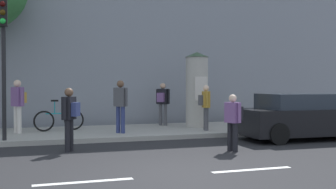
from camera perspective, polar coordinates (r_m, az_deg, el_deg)
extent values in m
plane|color=#232326|center=(8.17, 0.80, -11.07)|extent=(80.00, 80.00, 0.00)
cube|color=#9E9B93|center=(14.87, -8.19, -5.20)|extent=(36.00, 4.00, 0.15)
cube|color=silver|center=(7.79, -11.45, -11.68)|extent=(1.80, 0.16, 0.01)
cube|color=silver|center=(8.87, 11.47, -10.08)|extent=(1.80, 0.16, 0.01)
cube|color=gray|center=(19.95, -10.85, 10.20)|extent=(36.00, 5.00, 9.70)
cylinder|color=black|center=(12.90, -21.60, 1.37)|extent=(0.12, 0.12, 3.28)
cube|color=black|center=(12.89, -21.71, 10.36)|extent=(0.24, 0.24, 0.75)
sphere|color=#390605|center=(12.80, -21.76, 11.49)|extent=(0.16, 0.16, 0.16)
sphere|color=#3C2906|center=(12.76, -21.75, 10.43)|extent=(0.16, 0.16, 0.16)
sphere|color=green|center=(12.72, -21.74, 9.36)|extent=(0.16, 0.16, 0.16)
cylinder|color=#B2ADA3|center=(16.03, 3.98, 0.35)|extent=(0.85, 0.85, 2.68)
cone|color=#334C33|center=(16.07, 3.99, 5.48)|extent=(0.94, 0.94, 0.20)
cube|color=silver|center=(15.63, 4.60, 0.81)|extent=(0.51, 0.02, 0.90)
cylinder|color=black|center=(11.36, -13.20, -5.45)|extent=(0.14, 0.14, 0.85)
cylinder|color=black|center=(11.17, -13.64, -5.57)|extent=(0.14, 0.14, 0.85)
cube|color=black|center=(11.20, -13.44, -1.83)|extent=(0.41, 0.48, 0.60)
cylinder|color=black|center=(11.43, -12.90, -1.77)|extent=(0.09, 0.09, 0.57)
cylinder|color=black|center=(10.98, -14.00, -1.90)|extent=(0.09, 0.09, 0.57)
sphere|color=brown|center=(11.19, -13.45, 0.29)|extent=(0.23, 0.23, 0.23)
cube|color=navy|center=(11.13, -12.60, -2.00)|extent=(0.28, 0.32, 0.36)
cylinder|color=black|center=(11.19, 8.50, -5.76)|extent=(0.14, 0.14, 0.76)
cylinder|color=black|center=(11.05, 9.21, -5.84)|extent=(0.14, 0.14, 0.76)
cube|color=#724C84|center=(11.06, 8.87, -2.46)|extent=(0.35, 0.44, 0.54)
cylinder|color=#724C84|center=(11.22, 8.00, -2.40)|extent=(0.09, 0.09, 0.51)
cylinder|color=#724C84|center=(10.89, 9.76, -2.52)|extent=(0.09, 0.09, 0.51)
sphere|color=beige|center=(11.04, 8.87, -0.53)|extent=(0.21, 0.21, 0.21)
cube|color=black|center=(11.19, 9.51, -2.55)|extent=(0.24, 0.32, 0.36)
cylinder|color=silver|center=(14.63, -19.73, -3.30)|extent=(0.14, 0.14, 0.90)
cylinder|color=silver|center=(14.83, -20.15, -3.24)|extent=(0.14, 0.14, 0.90)
cube|color=#724C84|center=(14.69, -19.96, -0.28)|extent=(0.43, 0.51, 0.64)
cylinder|color=#724C84|center=(14.45, -19.45, -0.30)|extent=(0.09, 0.09, 0.61)
cylinder|color=#724C84|center=(14.93, -20.46, -0.26)|extent=(0.09, 0.09, 0.61)
sphere|color=beige|center=(14.69, -19.98, 1.43)|extent=(0.24, 0.24, 0.24)
cube|color=#B78C33|center=(14.78, -19.35, -0.39)|extent=(0.28, 0.32, 0.36)
cylinder|color=#4C4C51|center=(16.46, -0.38, -2.81)|extent=(0.14, 0.14, 0.85)
cylinder|color=#4C4C51|center=(16.56, -1.03, -2.78)|extent=(0.14, 0.14, 0.85)
cube|color=black|center=(16.48, -0.71, -0.27)|extent=(0.47, 0.47, 0.60)
cylinder|color=black|center=(16.36, 0.09, -0.28)|extent=(0.09, 0.09, 0.57)
cylinder|color=black|center=(16.60, -1.49, -0.26)|extent=(0.09, 0.09, 0.57)
sphere|color=tan|center=(16.47, -0.71, 1.18)|extent=(0.23, 0.23, 0.23)
cube|color=#724C84|center=(16.32, -1.00, -0.39)|extent=(0.31, 0.31, 0.36)
cylinder|color=navy|center=(13.89, -6.21, -3.49)|extent=(0.14, 0.14, 0.89)
cylinder|color=navy|center=(14.01, -6.86, -3.45)|extent=(0.14, 0.14, 0.89)
cube|color=#4C4C51|center=(13.91, -6.54, -0.35)|extent=(0.44, 0.46, 0.63)
cylinder|color=#4C4C51|center=(13.77, -5.74, -0.36)|extent=(0.09, 0.09, 0.60)
cylinder|color=#4C4C51|center=(14.06, -7.33, -0.33)|extent=(0.09, 0.09, 0.60)
sphere|color=brown|center=(13.91, -6.55, 1.45)|extent=(0.24, 0.24, 0.24)
cylinder|color=#4C4C51|center=(14.64, 5.30, -3.40)|extent=(0.14, 0.14, 0.81)
cylinder|color=#4C4C51|center=(14.86, 5.17, -3.33)|extent=(0.14, 0.14, 0.81)
cube|color=#B78C33|center=(14.71, 5.24, -0.67)|extent=(0.35, 0.50, 0.57)
cylinder|color=#B78C33|center=(14.44, 5.40, -0.71)|extent=(0.09, 0.09, 0.55)
cylinder|color=#B78C33|center=(14.98, 5.08, -0.64)|extent=(0.09, 0.09, 0.55)
sphere|color=beige|center=(14.70, 5.24, 0.88)|extent=(0.22, 0.22, 0.22)
cube|color=#4C4C51|center=(14.69, 4.54, -0.79)|extent=(0.23, 0.31, 0.36)
torus|color=black|center=(14.97, -16.66, -3.52)|extent=(0.72, 0.18, 0.72)
torus|color=black|center=(15.22, -12.78, -3.42)|extent=(0.72, 0.18, 0.72)
cylinder|color=teal|center=(15.07, -14.71, -2.52)|extent=(0.94, 0.20, 0.04)
cylinder|color=teal|center=(15.02, -15.30, -1.78)|extent=(0.04, 0.04, 0.45)
cylinder|color=teal|center=(15.16, -13.17, -1.74)|extent=(0.04, 0.04, 0.50)
cube|color=black|center=(15.01, -15.30, -0.82)|extent=(0.25, 0.14, 0.06)
cube|color=black|center=(14.14, 18.32, -3.49)|extent=(4.35, 1.87, 0.82)
cube|color=#262D38|center=(13.98, 17.61, -0.88)|extent=(2.45, 1.65, 0.48)
cylinder|color=black|center=(12.63, 14.93, -5.25)|extent=(0.64, 0.23, 0.64)
cylinder|color=black|center=(14.07, 11.28, -4.57)|extent=(0.64, 0.23, 0.64)
cylinder|color=black|center=(15.73, 21.01, -4.02)|extent=(0.64, 0.23, 0.64)
cylinder|color=black|center=(15.83, 19.94, -3.98)|extent=(0.64, 0.23, 0.64)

